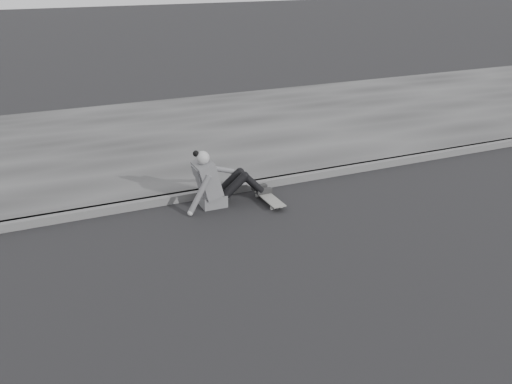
% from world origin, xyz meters
% --- Properties ---
extents(ground, '(80.00, 80.00, 0.00)m').
position_xyz_m(ground, '(0.00, 0.00, 0.00)').
color(ground, black).
rests_on(ground, ground).
extents(curb, '(24.00, 0.16, 0.12)m').
position_xyz_m(curb, '(0.00, 2.58, 0.06)').
color(curb, '#515151').
rests_on(curb, ground).
extents(sidewalk, '(24.00, 6.00, 0.12)m').
position_xyz_m(sidewalk, '(0.00, 5.60, 0.06)').
color(sidewalk, '#393939').
rests_on(sidewalk, ground).
extents(skateboard, '(0.20, 0.78, 0.09)m').
position_xyz_m(skateboard, '(-0.74, 1.98, 0.07)').
color(skateboard, '#9D9D98').
rests_on(skateboard, ground).
extents(seated_woman, '(1.38, 0.46, 0.88)m').
position_xyz_m(seated_woman, '(-1.47, 2.22, 0.36)').
color(seated_woman, '#555558').
rests_on(seated_woman, ground).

